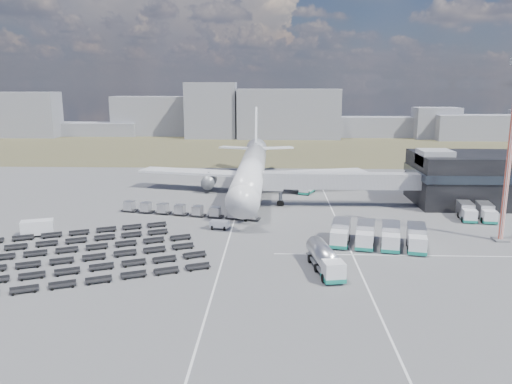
{
  "coord_description": "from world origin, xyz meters",
  "views": [
    {
      "loc": [
        4.96,
        -74.84,
        23.37
      ],
      "look_at": [
        1.62,
        14.64,
        4.0
      ],
      "focal_mm": 35.0,
      "sensor_mm": 36.0,
      "label": 1
    }
  ],
  "objects": [
    {
      "name": "grass_strip",
      "position": [
        0.0,
        110.0,
        0.01
      ],
      "size": [
        420.0,
        90.0,
        0.01
      ],
      "primitive_type": "cube",
      "color": "#4B4B2D",
      "rests_on": "ground"
    },
    {
      "name": "service_trucks_far",
      "position": [
        40.51,
        11.43,
        1.44
      ],
      "size": [
        6.31,
        7.26,
        2.66
      ],
      "rotation": [
        0.0,
        0.0,
        -0.13
      ],
      "color": "silver",
      "rests_on": "ground"
    },
    {
      "name": "service_trucks_near",
      "position": [
        20.28,
        -3.85,
        1.63
      ],
      "size": [
        14.74,
        10.13,
        2.99
      ],
      "rotation": [
        0.0,
        0.0,
        -0.21
      ],
      "color": "silver",
      "rests_on": "ground"
    },
    {
      "name": "terminal",
      "position": [
        47.77,
        23.96,
        5.25
      ],
      "size": [
        30.4,
        16.4,
        11.0
      ],
      "color": "black",
      "rests_on": "ground"
    },
    {
      "name": "baggage_dollies",
      "position": [
        -22.17,
        -10.15,
        0.37
      ],
      "size": [
        37.41,
        33.39,
        0.74
      ],
      "rotation": [
        0.0,
        0.0,
        0.41
      ],
      "color": "black",
      "rests_on": "ground"
    },
    {
      "name": "ground",
      "position": [
        0.0,
        0.0,
        0.0
      ],
      "size": [
        420.0,
        420.0,
        0.0
      ],
      "primitive_type": "plane",
      "color": "#565659",
      "rests_on": "ground"
    },
    {
      "name": "fuel_tanker",
      "position": [
        11.49,
        -14.4,
        1.63
      ],
      "size": [
        4.26,
        10.38,
        3.26
      ],
      "rotation": [
        0.0,
        0.0,
        0.17
      ],
      "color": "silver",
      "rests_on": "ground"
    },
    {
      "name": "pushback_tug",
      "position": [
        -4.0,
        4.07,
        0.69
      ],
      "size": [
        3.29,
        2.26,
        1.39
      ],
      "primitive_type": "cube",
      "rotation": [
        0.0,
        0.0,
        -0.2
      ],
      "color": "silver",
      "rests_on": "ground"
    },
    {
      "name": "jet_bridge",
      "position": [
        15.9,
        20.42,
        5.05
      ],
      "size": [
        30.3,
        3.8,
        7.05
      ],
      "color": "#939399",
      "rests_on": "ground"
    },
    {
      "name": "catering_truck",
      "position": [
        12.2,
        32.43,
        1.29
      ],
      "size": [
        4.1,
        5.96,
        2.53
      ],
      "rotation": [
        0.0,
        0.0,
        -0.37
      ],
      "color": "silver",
      "rests_on": "ground"
    },
    {
      "name": "skyline",
      "position": [
        -34.47,
        148.87,
        8.97
      ],
      "size": [
        304.67,
        26.82,
        24.22
      ],
      "color": "gray",
      "rests_on": "ground"
    },
    {
      "name": "utility_van",
      "position": [
        -32.21,
        -0.84,
        1.26
      ],
      "size": [
        5.24,
        3.68,
        2.51
      ],
      "primitive_type": "cube",
      "rotation": [
        0.0,
        0.0,
        0.35
      ],
      "color": "silver",
      "rests_on": "ground"
    },
    {
      "name": "lane_markings",
      "position": [
        9.77,
        3.0,
        0.01
      ],
      "size": [
        47.12,
        110.0,
        0.01
      ],
      "color": "silver",
      "rests_on": "ground"
    },
    {
      "name": "floodlight_mast",
      "position": [
        39.55,
        -0.67,
        13.67
      ],
      "size": [
        2.58,
        2.11,
        27.28
      ],
      "rotation": [
        0.0,
        0.0,
        -0.39
      ],
      "color": "red",
      "rests_on": "ground"
    },
    {
      "name": "airliner",
      "position": [
        0.0,
        32.38,
        5.29
      ],
      "size": [
        51.59,
        64.53,
        17.62
      ],
      "color": "silver",
      "rests_on": "ground"
    },
    {
      "name": "uld_row",
      "position": [
        -10.49,
        12.1,
        1.07
      ],
      "size": [
        26.25,
        7.4,
        1.79
      ],
      "rotation": [
        0.0,
        0.0,
        -0.22
      ],
      "color": "black",
      "rests_on": "ground"
    }
  ]
}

